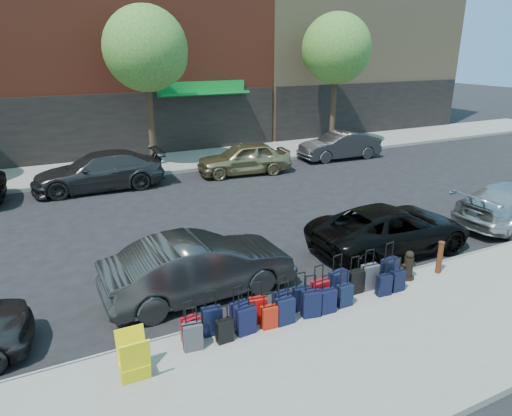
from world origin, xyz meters
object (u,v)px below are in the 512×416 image
suitcase_front_5 (301,298)px  car_near_1 (200,267)px  bollard (440,257)px  car_far_2 (244,158)px  fire_hydrant (408,266)px  car_far_1 (99,171)px  tree_center (149,51)px  tree_right (338,51)px  car_far_3 (340,145)px  display_rack (134,358)px  car_near_2 (391,229)px

suitcase_front_5 → car_near_1: 2.49m
bollard → car_far_2: (-0.09, 11.46, 0.15)m
fire_hydrant → car_far_1: (-5.55, 11.81, 0.27)m
tree_center → fire_hydrant: size_ratio=9.78×
suitcase_front_5 → car_far_1: (-2.42, 11.84, 0.34)m
tree_right → bollard: size_ratio=8.57×
tree_center → car_far_1: size_ratio=1.38×
tree_center → bollard: 15.58m
tree_right → fire_hydrant: tree_right is taller
tree_center → fire_hydrant: bearing=-80.1°
car_near_1 → car_far_3: size_ratio=1.03×
bollard → car_far_2: size_ratio=0.20×
suitcase_front_5 → car_far_1: bearing=108.0°
tree_right → suitcase_front_5: size_ratio=8.28×
tree_center → car_far_3: tree_center is taller
tree_center → tree_right: 10.50m
tree_right → car_far_3: bearing=-119.5°
suitcase_front_5 → display_rack: display_rack is taller
car_near_1 → car_far_3: 15.18m
car_near_2 → tree_right: bearing=-27.5°
car_near_2 → car_far_3: 11.56m
tree_center → suitcase_front_5: tree_center is taller
fire_hydrant → car_far_2: car_far_2 is taller
suitcase_front_5 → fire_hydrant: size_ratio=1.18×
display_rack → car_near_2: bearing=17.8°
bollard → car_far_2: 11.46m
tree_right → bollard: tree_right is taller
car_far_3 → display_rack: bearing=-43.8°
car_near_2 → suitcase_front_5: bearing=115.0°
display_rack → car_far_1: size_ratio=0.17×
display_rack → car_far_3: 18.36m
tree_center → suitcase_front_5: bearing=-92.5°
display_rack → car_near_1: size_ratio=0.20×
car_far_1 → car_far_2: car_far_1 is taller
car_far_3 → car_near_1: bearing=-45.2°
bollard → car_far_3: bearing=64.5°
suitcase_front_5 → car_near_2: 4.47m
suitcase_front_5 → car_far_1: car_far_1 is taller
tree_center → car_near_1: size_ratio=1.63×
car_far_1 → car_far_3: car_far_1 is taller
car_far_2 → tree_right: bearing=119.3°
fire_hydrant → car_near_2: size_ratio=0.15×
tree_center → car_far_1: bearing=-140.9°
suitcase_front_5 → car_far_2: size_ratio=0.20×
display_rack → car_far_1: car_far_1 is taller
display_rack → car_far_2: car_far_2 is taller
tree_center → car_far_2: (3.33, -2.95, -4.67)m
car_far_1 → bollard: bearing=30.6°
fire_hydrant → car_far_3: size_ratio=0.17×
suitcase_front_5 → car_near_2: size_ratio=0.18×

